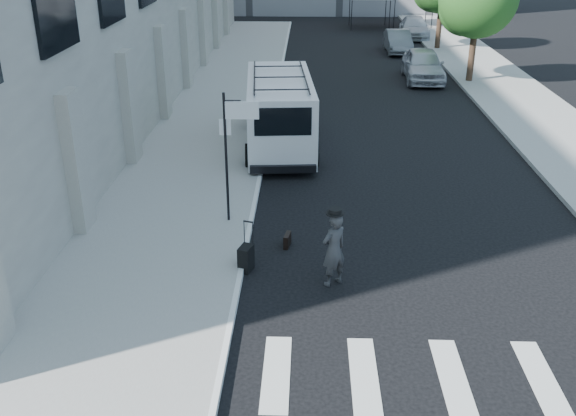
# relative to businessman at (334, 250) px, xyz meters

# --- Properties ---
(ground) EXTENTS (120.00, 120.00, 0.00)m
(ground) POSITION_rel_businessman_xyz_m (-0.13, -0.20, -0.88)
(ground) COLOR black
(ground) RESTS_ON ground
(sidewalk_left) EXTENTS (4.50, 48.00, 0.15)m
(sidewalk_left) POSITION_rel_businessman_xyz_m (-4.38, 15.80, -0.80)
(sidewalk_left) COLOR gray
(sidewalk_left) RESTS_ON ground
(sidewalk_right) EXTENTS (4.00, 56.00, 0.15)m
(sidewalk_right) POSITION_rel_businessman_xyz_m (8.87, 19.80, -0.80)
(sidewalk_right) COLOR gray
(sidewalk_right) RESTS_ON ground
(sign_pole) EXTENTS (1.03, 0.07, 3.50)m
(sign_pole) POSITION_rel_businessman_xyz_m (-2.49, 3.01, 1.78)
(sign_pole) COLOR black
(sign_pole) RESTS_ON sidewalk_left
(tree_near) EXTENTS (3.80, 3.83, 6.03)m
(tree_near) POSITION_rel_businessman_xyz_m (7.37, 19.96, 3.10)
(tree_near) COLOR black
(tree_near) RESTS_ON ground
(businessman) EXTENTS (0.76, 0.73, 1.76)m
(businessman) POSITION_rel_businessman_xyz_m (0.00, 0.00, 0.00)
(businessman) COLOR #343537
(businessman) RESTS_ON ground
(briefcase) EXTENTS (0.19, 0.45, 0.34)m
(briefcase) POSITION_rel_businessman_xyz_m (-1.10, 1.80, -0.71)
(briefcase) COLOR black
(briefcase) RESTS_ON ground
(suitcase) EXTENTS (0.38, 0.49, 1.20)m
(suitcase) POSITION_rel_businessman_xyz_m (-2.03, 0.55, -0.56)
(suitcase) COLOR black
(suitcase) RESTS_ON ground
(cargo_van) EXTENTS (2.80, 6.92, 2.53)m
(cargo_van) POSITION_rel_businessman_xyz_m (-1.64, 9.66, 0.43)
(cargo_van) COLOR silver
(cargo_van) RESTS_ON ground
(parked_car_a) EXTENTS (2.03, 4.76, 1.60)m
(parked_car_a) POSITION_rel_businessman_xyz_m (5.21, 20.37, -0.08)
(parked_car_a) COLOR #B5B7BD
(parked_car_a) RESTS_ON ground
(parked_car_b) EXTENTS (1.43, 4.07, 1.34)m
(parked_car_b) POSITION_rel_businessman_xyz_m (4.87, 27.94, -0.21)
(parked_car_b) COLOR slate
(parked_car_b) RESTS_ON ground
(parked_car_c) EXTENTS (2.29, 4.89, 1.38)m
(parked_car_c) POSITION_rel_businessman_xyz_m (6.67, 33.47, -0.19)
(parked_car_c) COLOR #B2B6BB
(parked_car_c) RESTS_ON ground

